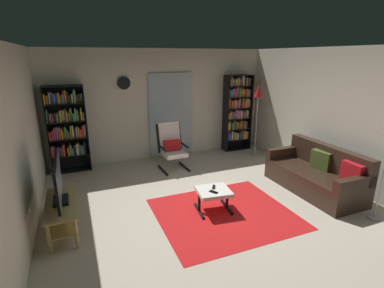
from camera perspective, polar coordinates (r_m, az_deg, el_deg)
name	(u,v)px	position (r m, az deg, el deg)	size (l,w,h in m)	color
ground_plane	(214,208)	(4.97, 4.25, -12.41)	(7.02, 7.02, 0.00)	beige
wall_back	(161,105)	(7.13, -6.06, 7.69)	(5.60, 0.06, 2.60)	silver
wall_left	(14,154)	(4.08, -31.57, -1.72)	(0.06, 6.00, 2.60)	silver
wall_right	(344,119)	(6.17, 27.66, 4.42)	(0.06, 6.00, 2.60)	silver
glass_door_panel	(171,115)	(7.18, -4.11, 5.77)	(1.10, 0.01, 2.00)	silver
area_rug	(224,213)	(4.83, 6.35, -13.36)	(2.11, 1.86, 0.01)	red
tv_stand	(62,212)	(4.65, -24.06, -12.02)	(0.42, 1.15, 0.45)	tan
television	(58,183)	(4.46, -24.72, -6.89)	(0.20, 1.02, 0.62)	black
bookshelf_near_tv	(67,127)	(6.70, -23.27, 3.10)	(0.79, 0.30, 1.86)	black
bookshelf_near_sofa	(237,111)	(7.76, 8.82, 6.40)	(0.72, 0.30, 1.97)	black
leather_sofa	(317,175)	(5.90, 23.25, -5.61)	(0.82, 1.83, 0.84)	#34231A
lounge_armchair	(172,145)	(6.45, -4.03, -0.22)	(0.58, 0.67, 1.02)	black
ottoman	(213,193)	(4.77, 4.24, -9.63)	(0.58, 0.54, 0.37)	white
tv_remote	(214,187)	(4.81, 4.31, -8.40)	(0.04, 0.14, 0.02)	black
cell_phone	(213,192)	(4.65, 4.23, -9.36)	(0.07, 0.14, 0.01)	black
floor_lamp_by_shelf	(258,97)	(7.27, 12.83, 9.01)	(0.22, 0.22, 1.77)	#A5A5AD
wall_clock	(124,83)	(6.80, -13.23, 11.57)	(0.29, 0.03, 0.29)	silver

